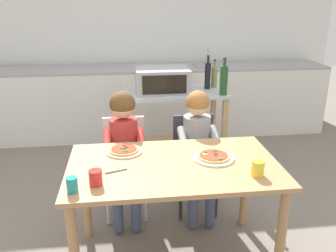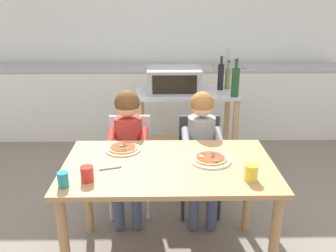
{
  "view_description": "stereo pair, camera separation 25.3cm",
  "coord_description": "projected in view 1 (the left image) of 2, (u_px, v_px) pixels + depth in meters",
  "views": [
    {
      "loc": [
        -0.29,
        -2.06,
        1.77
      ],
      "look_at": [
        0.0,
        0.3,
        0.9
      ],
      "focal_mm": 38.4,
      "sensor_mm": 36.0,
      "label": 1
    },
    {
      "loc": [
        -0.04,
        -2.08,
        1.77
      ],
      "look_at": [
        0.0,
        0.3,
        0.9
      ],
      "focal_mm": 38.4,
      "sensor_mm": 36.0,
      "label": 2
    }
  ],
  "objects": [
    {
      "name": "ground_plane",
      "position": [
        158.0,
        181.0,
        3.63
      ],
      "size": [
        11.4,
        11.4,
        0.0
      ],
      "primitive_type": "plane",
      "color": "slate"
    },
    {
      "name": "back_wall_tiled",
      "position": [
        144.0,
        28.0,
        4.81
      ],
      "size": [
        5.2,
        0.12,
        2.7
      ],
      "color": "white",
      "rests_on": "ground"
    },
    {
      "name": "kitchen_counter",
      "position": [
        148.0,
        101.0,
        4.74
      ],
      "size": [
        4.68,
        0.6,
        1.11
      ],
      "color": "silver",
      "rests_on": "ground"
    },
    {
      "name": "kitchen_island_cart",
      "position": [
        175.0,
        119.0,
        3.67
      ],
      "size": [
        1.0,
        0.55,
        0.87
      ],
      "color": "#B7BABF",
      "rests_on": "ground"
    },
    {
      "name": "toaster_oven",
      "position": [
        162.0,
        80.0,
        3.52
      ],
      "size": [
        0.52,
        0.41,
        0.23
      ],
      "color": "#999BA0",
      "rests_on": "kitchen_island_cart"
    },
    {
      "name": "bottle_slim_sauce",
      "position": [
        208.0,
        75.0,
        3.63
      ],
      "size": [
        0.06,
        0.06,
        0.34
      ],
      "color": "black",
      "rests_on": "kitchen_island_cart"
    },
    {
      "name": "bottle_brown_beer",
      "position": [
        224.0,
        80.0,
        3.39
      ],
      "size": [
        0.07,
        0.07,
        0.36
      ],
      "color": "#1E4723",
      "rests_on": "kitchen_island_cart"
    },
    {
      "name": "bottle_tall_green_wine",
      "position": [
        214.0,
        76.0,
        3.69
      ],
      "size": [
        0.06,
        0.06,
        0.28
      ],
      "color": "olive",
      "rests_on": "kitchen_island_cart"
    },
    {
      "name": "dining_table",
      "position": [
        174.0,
        178.0,
        2.35
      ],
      "size": [
        1.36,
        0.79,
        0.75
      ],
      "color": "#AD7F51",
      "rests_on": "ground"
    },
    {
      "name": "dining_chair_left",
      "position": [
        125.0,
        159.0,
        3.0
      ],
      "size": [
        0.36,
        0.36,
        0.81
      ],
      "color": "silver",
      "rests_on": "ground"
    },
    {
      "name": "dining_chair_right",
      "position": [
        195.0,
        156.0,
        3.06
      ],
      "size": [
        0.36,
        0.36,
        0.81
      ],
      "color": "#333338",
      "rests_on": "ground"
    },
    {
      "name": "child_in_red_shirt",
      "position": [
        124.0,
        141.0,
        2.82
      ],
      "size": [
        0.32,
        0.42,
        1.06
      ],
      "color": "#424C6B",
      "rests_on": "ground"
    },
    {
      "name": "child_in_grey_shirt",
      "position": [
        198.0,
        141.0,
        2.88
      ],
      "size": [
        0.32,
        0.42,
        1.05
      ],
      "color": "#424C6B",
      "rests_on": "ground"
    },
    {
      "name": "pizza_plate_cream",
      "position": [
        124.0,
        150.0,
        2.48
      ],
      "size": [
        0.25,
        0.25,
        0.03
      ],
      "color": "beige",
      "rests_on": "dining_table"
    },
    {
      "name": "pizza_plate_white",
      "position": [
        214.0,
        157.0,
        2.38
      ],
      "size": [
        0.27,
        0.27,
        0.03
      ],
      "color": "white",
      "rests_on": "dining_table"
    },
    {
      "name": "drinking_cup_red",
      "position": [
        96.0,
        178.0,
        2.04
      ],
      "size": [
        0.08,
        0.08,
        0.09
      ],
      "primitive_type": "cylinder",
      "color": "red",
      "rests_on": "dining_table"
    },
    {
      "name": "drinking_cup_teal",
      "position": [
        72.0,
        185.0,
        1.96
      ],
      "size": [
        0.06,
        0.06,
        0.09
      ],
      "primitive_type": "cylinder",
      "color": "teal",
      "rests_on": "dining_table"
    },
    {
      "name": "drinking_cup_yellow",
      "position": [
        258.0,
        168.0,
        2.14
      ],
      "size": [
        0.08,
        0.08,
        0.1
      ],
      "primitive_type": "cylinder",
      "color": "yellow",
      "rests_on": "dining_table"
    },
    {
      "name": "serving_spoon",
      "position": [
        116.0,
        171.0,
        2.21
      ],
      "size": [
        0.14,
        0.05,
        0.01
      ],
      "primitive_type": "cylinder",
      "rotation": [
        0.0,
        1.57,
        0.3
      ],
      "color": "#B7BABF",
      "rests_on": "dining_table"
    }
  ]
}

